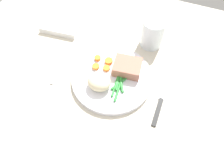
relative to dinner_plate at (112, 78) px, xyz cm
name	(u,v)px	position (x,y,z in cm)	size (l,w,h in cm)	color
dining_table	(124,81)	(3.47, 1.23, -1.80)	(120.00, 90.00, 2.00)	beige
dinner_plate	(112,78)	(0.00, 0.00, 0.00)	(24.41, 24.41, 1.60)	white
meat_portion	(127,67)	(3.29, 3.84, 2.46)	(8.25, 6.76, 3.31)	#A86B56
mashed_potatoes	(99,82)	(-2.20, -4.39, 2.86)	(6.79, 5.97, 4.13)	beige
carrot_slices	(103,63)	(-4.40, 3.20, 1.28)	(6.21, 5.86, 0.99)	orange
green_beans	(119,83)	(2.96, -1.79, 1.17)	(4.87, 10.77, 0.85)	#2D8C38
fork	(64,64)	(-16.43, -0.26, -0.60)	(1.44, 16.60, 0.40)	silver
knife	(162,96)	(15.80, -0.29, -0.60)	(1.70, 20.50, 0.64)	black
water_glass	(152,35)	(6.94, 18.70, 3.42)	(7.41, 7.41, 9.92)	silver
napkin	(63,23)	(-25.69, 15.54, 0.26)	(13.46, 11.27, 2.11)	white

